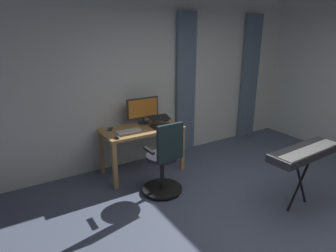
{
  "coord_description": "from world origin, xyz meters",
  "views": [
    {
      "loc": [
        2.58,
        1.61,
        2.16
      ],
      "look_at": [
        0.62,
        -1.59,
        0.92
      ],
      "focal_mm": 30.89,
      "sensor_mm": 36.0,
      "label": 1
    }
  ],
  "objects_px": {
    "laptop": "(161,123)",
    "computer_mouse": "(118,137)",
    "office_chair": "(165,161)",
    "desk": "(142,135)",
    "computer_keyboard": "(129,131)",
    "cell_phone_face_up": "(164,120)",
    "piano_keyboard": "(305,153)",
    "computer_monitor": "(143,109)",
    "cell_phone_by_monitor": "(110,129)"
  },
  "relations": [
    {
      "from": "computer_monitor",
      "to": "desk",
      "type": "bearing_deg",
      "value": 57.22
    },
    {
      "from": "desk",
      "to": "cell_phone_face_up",
      "type": "bearing_deg",
      "value": -163.48
    },
    {
      "from": "computer_mouse",
      "to": "computer_monitor",
      "type": "bearing_deg",
      "value": -144.6
    },
    {
      "from": "office_chair",
      "to": "laptop",
      "type": "relative_size",
      "value": 2.92
    },
    {
      "from": "computer_mouse",
      "to": "computer_keyboard",
      "type": "bearing_deg",
      "value": -145.52
    },
    {
      "from": "computer_monitor",
      "to": "cell_phone_face_up",
      "type": "relative_size",
      "value": 3.77
    },
    {
      "from": "piano_keyboard",
      "to": "desk",
      "type": "bearing_deg",
      "value": -59.7
    },
    {
      "from": "computer_monitor",
      "to": "laptop",
      "type": "height_order",
      "value": "computer_monitor"
    },
    {
      "from": "desk",
      "to": "computer_keyboard",
      "type": "height_order",
      "value": "computer_keyboard"
    },
    {
      "from": "cell_phone_face_up",
      "to": "piano_keyboard",
      "type": "height_order",
      "value": "piano_keyboard"
    },
    {
      "from": "computer_mouse",
      "to": "cell_phone_face_up",
      "type": "bearing_deg",
      "value": -158.59
    },
    {
      "from": "office_chair",
      "to": "computer_mouse",
      "type": "bearing_deg",
      "value": 129.98
    },
    {
      "from": "desk",
      "to": "office_chair",
      "type": "distance_m",
      "value": 0.77
    },
    {
      "from": "computer_mouse",
      "to": "cell_phone_by_monitor",
      "type": "height_order",
      "value": "computer_mouse"
    },
    {
      "from": "desk",
      "to": "piano_keyboard",
      "type": "bearing_deg",
      "value": 122.93
    },
    {
      "from": "cell_phone_face_up",
      "to": "piano_keyboard",
      "type": "distance_m",
      "value": 2.2
    },
    {
      "from": "piano_keyboard",
      "to": "laptop",
      "type": "bearing_deg",
      "value": -65.4
    },
    {
      "from": "computer_keyboard",
      "to": "computer_mouse",
      "type": "distance_m",
      "value": 0.29
    },
    {
      "from": "desk",
      "to": "office_chair",
      "type": "xyz_separation_m",
      "value": [
        0.04,
        0.76,
        -0.14
      ]
    },
    {
      "from": "computer_monitor",
      "to": "computer_mouse",
      "type": "distance_m",
      "value": 0.79
    },
    {
      "from": "office_chair",
      "to": "cell_phone_face_up",
      "type": "height_order",
      "value": "office_chair"
    },
    {
      "from": "office_chair",
      "to": "cell_phone_face_up",
      "type": "bearing_deg",
      "value": 58.6
    },
    {
      "from": "computer_keyboard",
      "to": "cell_phone_by_monitor",
      "type": "xyz_separation_m",
      "value": [
        0.19,
        -0.25,
        -0.01
      ]
    },
    {
      "from": "desk",
      "to": "laptop",
      "type": "xyz_separation_m",
      "value": [
        -0.3,
        0.08,
        0.16
      ]
    },
    {
      "from": "desk",
      "to": "computer_keyboard",
      "type": "bearing_deg",
      "value": 16.41
    },
    {
      "from": "cell_phone_face_up",
      "to": "piano_keyboard",
      "type": "xyz_separation_m",
      "value": [
        -0.75,
        2.07,
        0.0
      ]
    },
    {
      "from": "cell_phone_face_up",
      "to": "piano_keyboard",
      "type": "bearing_deg",
      "value": 81.61
    },
    {
      "from": "desk",
      "to": "piano_keyboard",
      "type": "distance_m",
      "value": 2.3
    },
    {
      "from": "laptop",
      "to": "piano_keyboard",
      "type": "relative_size",
      "value": 0.33
    },
    {
      "from": "computer_monitor",
      "to": "computer_keyboard",
      "type": "xyz_separation_m",
      "value": [
        0.38,
        0.27,
        -0.22
      ]
    },
    {
      "from": "office_chair",
      "to": "computer_monitor",
      "type": "distance_m",
      "value": 1.09
    },
    {
      "from": "computer_monitor",
      "to": "cell_phone_face_up",
      "type": "xyz_separation_m",
      "value": [
        -0.36,
        0.05,
        -0.23
      ]
    },
    {
      "from": "computer_keyboard",
      "to": "piano_keyboard",
      "type": "height_order",
      "value": "piano_keyboard"
    },
    {
      "from": "computer_keyboard",
      "to": "piano_keyboard",
      "type": "xyz_separation_m",
      "value": [
        -1.49,
        1.85,
        -0.0
      ]
    },
    {
      "from": "piano_keyboard",
      "to": "computer_mouse",
      "type": "bearing_deg",
      "value": -46.78
    },
    {
      "from": "laptop",
      "to": "cell_phone_by_monitor",
      "type": "bearing_deg",
      "value": -12.6
    },
    {
      "from": "laptop",
      "to": "computer_mouse",
      "type": "relative_size",
      "value": 3.6
    },
    {
      "from": "computer_mouse",
      "to": "piano_keyboard",
      "type": "relative_size",
      "value": 0.09
    },
    {
      "from": "laptop",
      "to": "piano_keyboard",
      "type": "bearing_deg",
      "value": 123.8
    },
    {
      "from": "desk",
      "to": "laptop",
      "type": "height_order",
      "value": "laptop"
    },
    {
      "from": "cell_phone_by_monitor",
      "to": "computer_keyboard",
      "type": "bearing_deg",
      "value": 157.36
    },
    {
      "from": "computer_monitor",
      "to": "laptop",
      "type": "distance_m",
      "value": 0.38
    },
    {
      "from": "cell_phone_face_up",
      "to": "laptop",
      "type": "bearing_deg",
      "value": 20.66
    },
    {
      "from": "desk",
      "to": "computer_keyboard",
      "type": "distance_m",
      "value": 0.29
    },
    {
      "from": "computer_monitor",
      "to": "cell_phone_by_monitor",
      "type": "relative_size",
      "value": 3.77
    },
    {
      "from": "computer_monitor",
      "to": "cell_phone_by_monitor",
      "type": "distance_m",
      "value": 0.61
    },
    {
      "from": "office_chair",
      "to": "laptop",
      "type": "distance_m",
      "value": 0.82
    },
    {
      "from": "computer_monitor",
      "to": "cell_phone_face_up",
      "type": "bearing_deg",
      "value": 171.52
    },
    {
      "from": "computer_mouse",
      "to": "cell_phone_by_monitor",
      "type": "distance_m",
      "value": 0.42
    },
    {
      "from": "laptop",
      "to": "computer_mouse",
      "type": "xyz_separation_m",
      "value": [
        0.79,
        0.16,
        -0.03
      ]
    }
  ]
}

